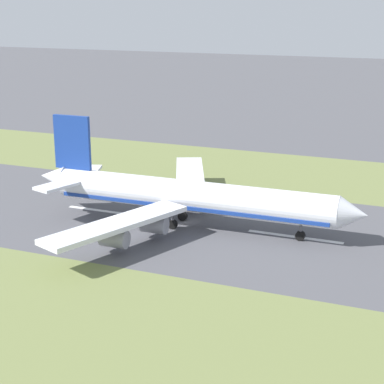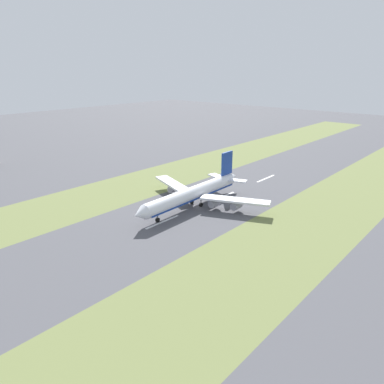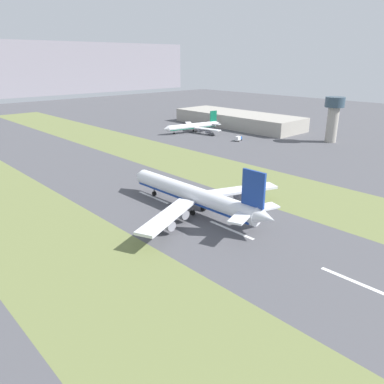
% 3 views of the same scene
% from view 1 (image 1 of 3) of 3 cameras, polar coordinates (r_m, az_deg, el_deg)
% --- Properties ---
extents(ground_plane, '(800.00, 800.00, 0.00)m').
position_cam_1_polar(ground_plane, '(127.57, -0.54, -2.69)').
color(ground_plane, '#4C4C51').
extents(grass_median_west, '(40.00, 600.00, 0.01)m').
position_cam_1_polar(grass_median_west, '(168.22, 5.36, 2.03)').
color(grass_median_west, olive).
rests_on(grass_median_west, ground).
extents(grass_median_east, '(40.00, 600.00, 0.01)m').
position_cam_1_polar(grass_median_east, '(91.12, -11.70, -11.36)').
color(grass_median_east, olive).
rests_on(grass_median_east, ground).
extents(centreline_dash_mid, '(1.20, 18.00, 0.01)m').
position_cam_1_polar(centreline_dash_mid, '(135.13, -7.59, -1.72)').
color(centreline_dash_mid, silver).
rests_on(centreline_dash_mid, ground).
extents(centreline_dash_far, '(1.20, 18.00, 0.01)m').
position_cam_1_polar(centreline_dash_far, '(121.31, 9.14, -3.95)').
color(centreline_dash_far, silver).
rests_on(centreline_dash_far, ground).
extents(airplane_main_jet, '(64.12, 67.09, 20.20)m').
position_cam_1_polar(airplane_main_jet, '(123.99, -0.82, -0.34)').
color(airplane_main_jet, silver).
rests_on(airplane_main_jet, ground).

